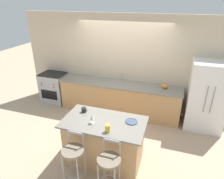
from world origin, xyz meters
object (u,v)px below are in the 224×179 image
(coffee_mug, at_px, (84,110))
(pumpkin_decoration, at_px, (165,86))
(refrigerator, at_px, (207,96))
(wine_glass, at_px, (92,117))
(tumbler_cup, at_px, (108,128))
(bar_stool_near, at_px, (73,156))
(oven_range, at_px, (54,87))
(bar_stool_far, at_px, (109,165))
(dinner_plate, at_px, (131,122))

(coffee_mug, height_order, pumpkin_decoration, coffee_mug)
(refrigerator, height_order, wine_glass, refrigerator)
(tumbler_cup, bearing_deg, bar_stool_near, -143.71)
(bar_stool_near, xyz_separation_m, tumbler_cup, (0.50, 0.36, 0.44))
(bar_stool_near, bearing_deg, pumpkin_decoration, 64.31)
(oven_range, xyz_separation_m, bar_stool_far, (2.73, -2.61, 0.13))
(bar_stool_far, height_order, coffee_mug, coffee_mug)
(oven_range, distance_m, tumbler_cup, 3.46)
(dinner_plate, distance_m, pumpkin_decoration, 1.92)
(bar_stool_near, relative_size, pumpkin_decoration, 6.74)
(wine_glass, height_order, pumpkin_decoration, wine_glass)
(bar_stool_near, height_order, wine_glass, wine_glass)
(refrigerator, relative_size, coffee_mug, 13.72)
(bar_stool_far, relative_size, wine_glass, 5.74)
(tumbler_cup, relative_size, pumpkin_decoration, 0.91)
(refrigerator, xyz_separation_m, bar_stool_far, (-1.64, -2.56, -0.28))
(oven_range, bearing_deg, tumbler_cup, -40.95)
(bar_stool_far, relative_size, pumpkin_decoration, 6.74)
(bar_stool_near, distance_m, wine_glass, 0.73)
(wine_glass, distance_m, pumpkin_decoration, 2.41)
(bar_stool_near, bearing_deg, tumbler_cup, 36.29)
(refrigerator, bearing_deg, wine_glass, -136.39)
(dinner_plate, height_order, coffee_mug, coffee_mug)
(wine_glass, height_order, coffee_mug, wine_glass)
(oven_range, bearing_deg, bar_stool_near, -51.31)
(dinner_plate, xyz_separation_m, pumpkin_decoration, (0.46, 1.87, -0.01))
(wine_glass, bearing_deg, refrigerator, 43.61)
(bar_stool_far, bearing_deg, dinner_plate, 77.70)
(coffee_mug, bearing_deg, tumbler_cup, -34.85)
(dinner_plate, bearing_deg, coffee_mug, 176.96)
(oven_range, xyz_separation_m, dinner_plate, (2.90, -1.83, 0.50))
(refrigerator, bearing_deg, coffee_mug, -144.94)
(bar_stool_far, distance_m, dinner_plate, 0.88)
(refrigerator, relative_size, bar_stool_far, 1.67)
(bar_stool_far, bearing_deg, refrigerator, 57.40)
(bar_stool_near, relative_size, bar_stool_far, 1.00)
(pumpkin_decoration, bearing_deg, tumbler_cup, -108.80)
(tumbler_cup, bearing_deg, coffee_mug, 145.15)
(wine_glass, bearing_deg, pumpkin_decoration, 62.04)
(bar_stool_far, xyz_separation_m, coffee_mug, (-0.82, 0.83, 0.41))
(bar_stool_far, relative_size, tumbler_cup, 7.43)
(refrigerator, height_order, coffee_mug, refrigerator)
(bar_stool_near, bearing_deg, refrigerator, 48.24)
(bar_stool_far, bearing_deg, pumpkin_decoration, 76.69)
(bar_stool_far, xyz_separation_m, dinner_plate, (0.17, 0.78, 0.37))
(oven_range, bearing_deg, coffee_mug, -42.86)
(dinner_plate, height_order, tumbler_cup, tumbler_cup)
(dinner_plate, bearing_deg, tumbler_cup, -127.74)
(coffee_mug, bearing_deg, dinner_plate, -3.04)
(oven_range, height_order, coffee_mug, coffee_mug)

